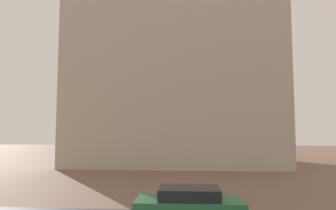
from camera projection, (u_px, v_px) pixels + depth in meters
name	position (u px, v px, depth m)	size (l,w,h in m)	color
landmark_building	(174.00, 58.00, 34.30)	(22.22, 13.34, 40.80)	#B2A893
car_green	(189.00, 205.00, 12.01)	(4.37, 1.99, 1.37)	#287042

